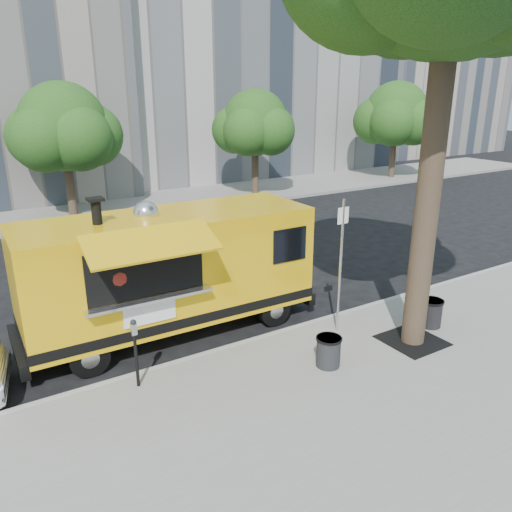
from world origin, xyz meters
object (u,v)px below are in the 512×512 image
(far_tree_c, at_px, (255,123))
(trash_bin_right, at_px, (328,351))
(sign_post, at_px, (341,259))
(far_tree_d, at_px, (396,114))
(trash_bin_left, at_px, (431,312))
(parking_meter, at_px, (135,345))
(food_truck, at_px, (169,270))
(far_tree_b, at_px, (63,127))

(far_tree_c, height_order, trash_bin_right, far_tree_c)
(sign_post, bearing_deg, far_tree_d, 40.70)
(trash_bin_left, xyz_separation_m, trash_bin_right, (-3.10, -0.12, -0.01))
(far_tree_c, height_order, parking_meter, far_tree_c)
(far_tree_c, xyz_separation_m, trash_bin_right, (-7.60, -15.03, -3.24))
(food_truck, relative_size, trash_bin_right, 10.89)
(far_tree_d, distance_m, sign_post, 21.79)
(parking_meter, height_order, trash_bin_right, parking_meter)
(far_tree_c, bearing_deg, far_tree_d, 1.15)
(far_tree_c, xyz_separation_m, sign_post, (-6.45, -13.95, -1.87))
(far_tree_b, bearing_deg, food_truck, -92.53)
(far_tree_d, height_order, parking_meter, far_tree_d)
(sign_post, distance_m, trash_bin_right, 2.09)
(far_tree_d, xyz_separation_m, trash_bin_right, (-17.60, -15.23, -3.41))
(trash_bin_left, distance_m, trash_bin_right, 3.10)
(sign_post, relative_size, trash_bin_right, 4.91)
(far_tree_c, distance_m, trash_bin_left, 15.90)
(far_tree_d, relative_size, trash_bin_right, 9.24)
(trash_bin_left, bearing_deg, sign_post, 153.90)
(far_tree_d, height_order, sign_post, far_tree_d)
(far_tree_d, xyz_separation_m, parking_meter, (-21.00, -13.95, -2.91))
(food_truck, height_order, trash_bin_left, food_truck)
(sign_post, height_order, food_truck, food_truck)
(far_tree_b, bearing_deg, far_tree_c, -1.91)
(far_tree_d, xyz_separation_m, sign_post, (-16.45, -14.15, -2.04))
(trash_bin_left, bearing_deg, food_truck, 148.58)
(far_tree_b, height_order, trash_bin_left, far_tree_b)
(far_tree_b, relative_size, trash_bin_left, 8.63)
(far_tree_b, height_order, parking_meter, far_tree_b)
(far_tree_d, relative_size, food_truck, 0.85)
(far_tree_c, xyz_separation_m, food_truck, (-9.54, -11.83, -2.18))
(trash_bin_right, bearing_deg, far_tree_d, 40.86)
(parking_meter, bearing_deg, food_truck, 52.70)
(far_tree_d, bearing_deg, far_tree_c, -178.85)
(far_tree_b, relative_size, trash_bin_right, 9.00)
(far_tree_b, relative_size, food_truck, 0.83)
(food_truck, height_order, trash_bin_right, food_truck)
(far_tree_c, distance_m, sign_post, 15.48)
(parking_meter, relative_size, food_truck, 0.20)
(far_tree_c, xyz_separation_m, parking_meter, (-11.00, -13.75, -2.74))
(far_tree_d, relative_size, sign_post, 1.88)
(far_tree_b, relative_size, sign_post, 1.83)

